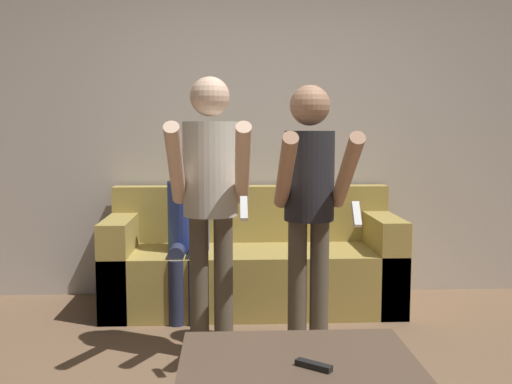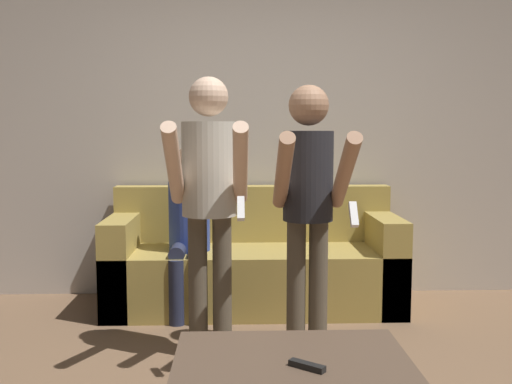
# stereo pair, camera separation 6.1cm
# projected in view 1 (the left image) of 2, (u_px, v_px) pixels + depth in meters

# --- Properties ---
(wall_back) EXTENTS (6.40, 0.06, 2.70)m
(wall_back) POSITION_uv_depth(u_px,v_px,m) (265.00, 125.00, 4.75)
(wall_back) COLOR beige
(wall_back) RESTS_ON ground_plane
(couch) EXTENTS (2.12, 0.77, 0.88)m
(couch) POSITION_uv_depth(u_px,v_px,m) (253.00, 266.00, 4.45)
(couch) COLOR #AD9347
(couch) RESTS_ON ground_plane
(person_standing_left) EXTENTS (0.43, 0.67, 1.61)m
(person_standing_left) POSITION_uv_depth(u_px,v_px,m) (211.00, 187.00, 3.37)
(person_standing_left) COLOR brown
(person_standing_left) RESTS_ON ground_plane
(person_standing_right) EXTENTS (0.41, 0.70, 1.57)m
(person_standing_right) POSITION_uv_depth(u_px,v_px,m) (310.00, 192.00, 3.40)
(person_standing_right) COLOR brown
(person_standing_right) RESTS_ON ground_plane
(person_seated) EXTENTS (0.30, 0.52, 1.19)m
(person_seated) POSITION_uv_depth(u_px,v_px,m) (188.00, 222.00, 4.24)
(person_seated) COLOR #282D47
(person_seated) RESTS_ON ground_plane
(coffee_table) EXTENTS (0.95, 0.60, 0.40)m
(coffee_table) POSITION_uv_depth(u_px,v_px,m) (297.00, 364.00, 2.44)
(coffee_table) COLOR brown
(coffee_table) RESTS_ON ground_plane
(remote_on_table) EXTENTS (0.14, 0.12, 0.02)m
(remote_on_table) POSITION_uv_depth(u_px,v_px,m) (314.00, 365.00, 2.30)
(remote_on_table) COLOR black
(remote_on_table) RESTS_ON coffee_table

